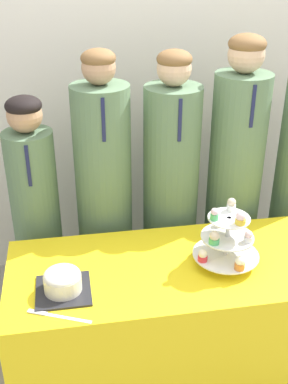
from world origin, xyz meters
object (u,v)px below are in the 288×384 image
round_cake (63,281)px  student_0 (37,223)px  cake_knife (49,315)px  student_2 (170,200)px  cupcake_stand (227,238)px  student_3 (233,189)px  student_1 (105,204)px

round_cake → student_0: 0.69m
cake_knife → student_2: size_ratio=0.16×
cupcake_stand → student_2: (-0.13, 0.59, -0.10)m
cupcake_stand → student_2: size_ratio=0.19×
round_cake → cake_knife: bearing=-114.3°
student_3 → student_2: bearing=-180.0°
cake_knife → student_3: (1.06, 0.81, 0.07)m
cake_knife → student_1: size_ratio=0.16×
round_cake → student_1: size_ratio=0.15×
cupcake_stand → student_1: student_1 is taller
student_0 → round_cake: bearing=-78.8°
student_0 → student_3: (1.13, 0.00, 0.12)m
cupcake_stand → student_3: size_ratio=0.19×
round_cake → cake_knife: round_cake is taller
cupcake_stand → cake_knife: bearing=-164.8°
cupcake_stand → student_3: student_3 is taller
round_cake → cupcake_stand: bearing=6.2°
round_cake → student_3: size_ratio=0.14×
round_cake → cake_knife: size_ratio=0.91×
round_cake → student_3: bearing=34.0°
cupcake_stand → round_cake: bearing=-173.8°
cake_knife → student_0: (-0.07, 0.81, -0.04)m
cupcake_stand → student_3: bearing=67.8°
round_cake → cupcake_stand: cupcake_stand is taller
cupcake_stand → student_3: 0.64m
student_2 → student_3: size_ratio=0.96×
round_cake → student_0: (-0.13, 0.67, -0.10)m
cake_knife → student_2: 1.07m
cake_knife → student_2: (0.69, 0.81, 0.04)m
student_1 → student_2: student_1 is taller
cupcake_stand → student_1: bearing=130.9°
student_1 → student_0: bearing=-180.0°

